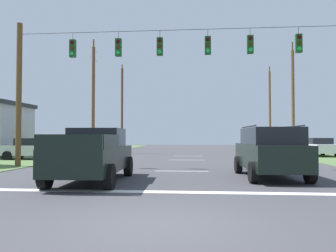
{
  "coord_description": "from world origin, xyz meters",
  "views": [
    {
      "loc": [
        0.7,
        -6.3,
        1.64
      ],
      "look_at": [
        -0.81,
        11.5,
        2.19
      ],
      "focal_mm": 36.06,
      "sensor_mm": 36.0,
      "label": 1
    }
  ],
  "objects": [
    {
      "name": "stop_bar_stripe",
      "position": [
        0.0,
        3.64,
        0.0
      ],
      "size": [
        15.63,
        0.45,
        0.01
      ],
      "primitive_type": "cube",
      "color": "white",
      "rests_on": "ground"
    },
    {
      "name": "ground_plane",
      "position": [
        0.0,
        0.0,
        0.0
      ],
      "size": [
        120.0,
        120.0,
        0.0
      ],
      "primitive_type": "plane",
      "color": "#3D3D42"
    },
    {
      "name": "utility_pole_far_right",
      "position": [
        10.26,
        38.56,
        5.36
      ],
      "size": [
        0.3,
        1.77,
        10.83
      ],
      "color": "brown",
      "rests_on": "ground"
    },
    {
      "name": "pickup_truck",
      "position": [
        -3.06,
        5.78,
        0.97
      ],
      "size": [
        2.47,
        5.48,
        1.95
      ],
      "color": "black",
      "rests_on": "ground"
    },
    {
      "name": "utility_pole_mid_left",
      "position": [
        -9.49,
        26.23,
        5.53
      ],
      "size": [
        0.33,
        1.98,
        11.33
      ],
      "color": "brown",
      "rests_on": "ground"
    },
    {
      "name": "utility_pole_far_left",
      "position": [
        -9.33,
        38.41,
        5.58
      ],
      "size": [
        0.32,
        1.54,
        11.43
      ],
      "color": "brown",
      "rests_on": "ground"
    },
    {
      "name": "distant_car_crossing_white",
      "position": [
        10.79,
        22.67,
        0.79
      ],
      "size": [
        2.12,
        4.35,
        1.52
      ],
      "color": "silver",
      "rests_on": "ground"
    },
    {
      "name": "distant_car_oncoming",
      "position": [
        -10.83,
        16.71,
        0.79
      ],
      "size": [
        4.38,
        2.18,
        1.52
      ],
      "color": "silver",
      "rests_on": "ground"
    },
    {
      "name": "suv_black",
      "position": [
        3.6,
        7.37,
        1.06
      ],
      "size": [
        2.36,
        4.87,
        2.05
      ],
      "color": "black",
      "rests_on": "ground"
    },
    {
      "name": "utility_pole_mid_right",
      "position": [
        9.83,
        26.43,
        5.11
      ],
      "size": [
        0.3,
        1.98,
        10.65
      ],
      "color": "brown",
      "rests_on": "ground"
    },
    {
      "name": "overhead_signal_span",
      "position": [
        0.05,
        11.33,
        4.57
      ],
      "size": [
        18.43,
        0.31,
        7.88
      ],
      "color": "brown",
      "rests_on": "ground"
    },
    {
      "name": "lane_dash_2",
      "position": [
        0.0,
        21.92,
        0.0
      ],
      "size": [
        2.5,
        0.15,
        0.01
      ],
      "primitive_type": "cube",
      "rotation": [
        0.0,
        0.0,
        1.57
      ],
      "color": "white",
      "rests_on": "ground"
    },
    {
      "name": "lane_dash_1",
      "position": [
        0.0,
        17.22,
        0.0
      ],
      "size": [
        2.5,
        0.15,
        0.01
      ],
      "primitive_type": "cube",
      "rotation": [
        0.0,
        0.0,
        1.57
      ],
      "color": "white",
      "rests_on": "ground"
    },
    {
      "name": "lane_dash_0",
      "position": [
        0.0,
        9.64,
        0.0
      ],
      "size": [
        2.5,
        0.15,
        0.01
      ],
      "primitive_type": "cube",
      "rotation": [
        0.0,
        0.0,
        1.57
      ],
      "color": "white",
      "rests_on": "ground"
    }
  ]
}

